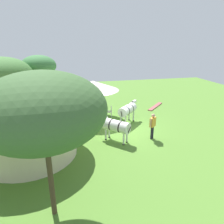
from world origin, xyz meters
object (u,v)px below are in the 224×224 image
thatched_hut (25,113)px  shade_umbrella (93,85)px  patio_chair_west_end (110,111)px  guest_beside_umbrella (68,108)px  standing_watcher (153,124)px  acacia_tree_left_background (2,75)px  acacia_tree_far_lawn (43,110)px  patio_dining_table (94,109)px  patio_chair_near_hut (83,116)px  zebra_nearest_camera (115,126)px  acacia_tree_right_background (39,66)px  zebra_by_umbrella (128,110)px  patio_chair_east_end (86,107)px

thatched_hut → shade_umbrella: 6.42m
patio_chair_west_end → guest_beside_umbrella: size_ratio=0.56×
standing_watcher → acacia_tree_left_background: bearing=116.7°
acacia_tree_far_lawn → patio_dining_table: bearing=-16.7°
thatched_hut → acacia_tree_left_background: (4.50, 1.98, 1.29)m
patio_chair_near_hut → standing_watcher: bearing=1.8°
shade_umbrella → zebra_nearest_camera: (-4.37, -0.69, -1.60)m
standing_watcher → acacia_tree_right_background: bearing=98.5°
patio_chair_near_hut → zebra_by_umbrella: size_ratio=0.49×
patio_chair_east_end → guest_beside_umbrella: 1.94m
zebra_by_umbrella → guest_beside_umbrella: bearing=-158.1°
patio_dining_table → patio_chair_west_end: bearing=-97.4°
zebra_by_umbrella → acacia_tree_left_background: acacia_tree_left_background is taller
thatched_hut → guest_beside_umbrella: thatched_hut is taller
patio_chair_west_end → zebra_nearest_camera: bearing=179.2°
thatched_hut → acacia_tree_right_background: 7.00m
patio_chair_near_hut → zebra_nearest_camera: bearing=-19.9°
shade_umbrella → zebra_nearest_camera: size_ratio=2.15×
guest_beside_umbrella → zebra_nearest_camera: bearing=14.5°
shade_umbrella → patio_chair_east_end: bearing=21.5°
zebra_by_umbrella → acacia_tree_left_background: 8.91m
zebra_nearest_camera → patio_chair_east_end: bearing=57.7°
patio_dining_table → acacia_tree_right_background: (1.92, 4.00, 3.29)m
acacia_tree_far_lawn → zebra_nearest_camera: bearing=-35.1°
patio_chair_east_end → acacia_tree_far_lawn: (-10.54, 2.31, 3.36)m
patio_chair_west_end → acacia_tree_left_background: acacia_tree_left_background is taller
patio_chair_east_end → patio_chair_near_hut: size_ratio=1.00×
patio_dining_table → acacia_tree_far_lawn: size_ratio=0.33×
patio_dining_table → acacia_tree_far_lawn: 10.25m
shade_umbrella → guest_beside_umbrella: size_ratio=2.51×
standing_watcher → patio_chair_west_end: bearing=72.4°
patio_dining_table → acacia_tree_left_background: acacia_tree_left_background is taller
patio_chair_west_end → zebra_nearest_camera: 4.27m
zebra_nearest_camera → acacia_tree_left_background: 8.32m
patio_chair_near_hut → zebra_by_umbrella: (-0.83, -3.21, 0.52)m
standing_watcher → acacia_tree_far_lawn: size_ratio=0.33×
thatched_hut → standing_watcher: (0.29, -7.13, -1.40)m
acacia_tree_right_background → standing_watcher: bearing=-133.0°
patio_chair_east_end → standing_watcher: size_ratio=0.54×
patio_chair_near_hut → acacia_tree_left_background: size_ratio=0.18×
thatched_hut → patio_chair_east_end: 7.37m
shade_umbrella → acacia_tree_left_background: 6.22m
patio_chair_east_end → patio_chair_near_hut: 2.18m
patio_chair_near_hut → zebra_nearest_camera: zebra_nearest_camera is taller
patio_chair_west_end → acacia_tree_right_background: (2.09, 5.30, 3.44)m
patio_chair_west_end → patio_chair_near_hut: 2.34m
thatched_hut → patio_dining_table: bearing=-40.2°
patio_chair_west_end → patio_chair_east_end: same height
standing_watcher → acacia_tree_right_background: acacia_tree_right_background is taller
zebra_by_umbrella → acacia_tree_left_background: bearing=-144.3°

